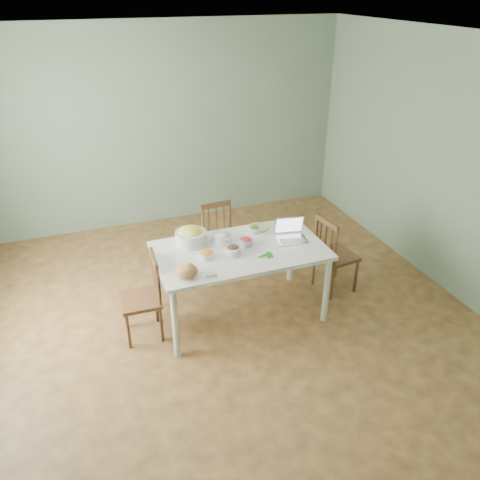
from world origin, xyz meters
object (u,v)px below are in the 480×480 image
object	(u,v)px
bread_boule	(187,271)
laptop	(292,231)
chair_left	(140,298)
chair_far	(222,243)
chair_right	(337,254)
bowl_squash	(191,236)
dining_table	(240,282)

from	to	relation	value
bread_boule	laptop	xyz separation A→B (m)	(1.17, 0.30, 0.04)
chair_left	bread_boule	size ratio (longest dim) A/B	4.49
chair_far	chair_right	distance (m)	1.29
bowl_squash	laptop	bearing A→B (deg)	-16.17
laptop	bowl_squash	bearing A→B (deg)	174.34
dining_table	chair_right	bearing A→B (deg)	3.80
dining_table	bowl_squash	bearing A→B (deg)	147.47
chair_right	bowl_squash	world-z (taller)	bowl_squash
chair_far	chair_right	bearing A→B (deg)	-35.46
chair_right	laptop	bearing A→B (deg)	90.90
bread_boule	bowl_squash	bearing A→B (deg)	71.50
dining_table	chair_right	xyz separation A→B (m)	(1.16, 0.08, 0.06)
chair_far	bread_boule	world-z (taller)	bread_boule
chair_right	laptop	size ratio (longest dim) A/B	3.02
chair_right	bowl_squash	xyz separation A→B (m)	(-1.58, 0.19, 0.42)
chair_right	laptop	world-z (taller)	laptop
chair_far	laptop	xyz separation A→B (m)	(0.50, -0.77, 0.44)
chair_left	laptop	bearing A→B (deg)	91.47
chair_far	laptop	distance (m)	1.02
dining_table	bread_boule	xyz separation A→B (m)	(-0.62, -0.31, 0.45)
chair_right	bread_boule	xyz separation A→B (m)	(-1.78, -0.39, 0.39)
dining_table	bowl_squash	size ratio (longest dim) A/B	5.32
chair_far	laptop	world-z (taller)	laptop
bowl_squash	chair_right	bearing A→B (deg)	-6.91
bowl_squash	laptop	xyz separation A→B (m)	(0.98, -0.28, 0.01)
chair_left	dining_table	bearing A→B (deg)	91.82
bread_boule	chair_right	bearing A→B (deg)	12.33
chair_far	bread_boule	distance (m)	1.32
dining_table	chair_far	bearing A→B (deg)	85.64
chair_far	dining_table	bearing A→B (deg)	-98.30
bread_boule	bowl_squash	xyz separation A→B (m)	(0.19, 0.58, 0.03)
chair_far	bowl_squash	world-z (taller)	bowl_squash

